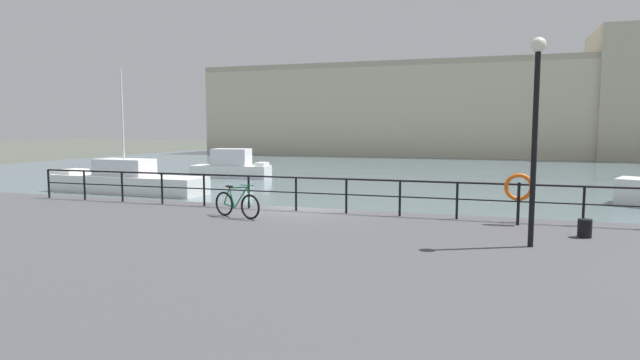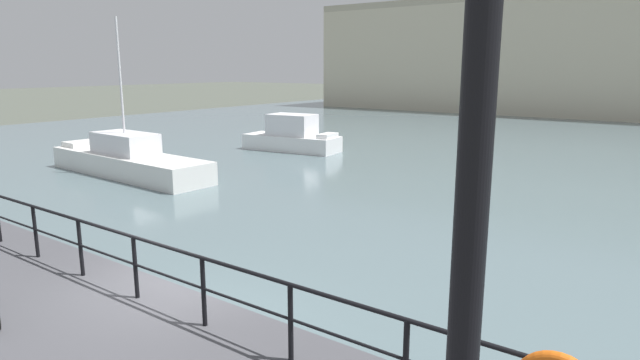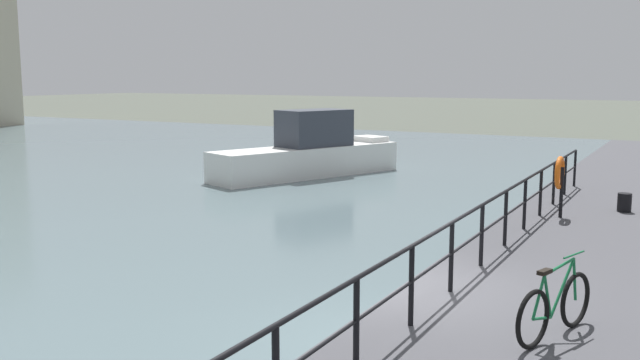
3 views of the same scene
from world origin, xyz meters
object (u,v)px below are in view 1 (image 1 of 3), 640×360
harbor_building (494,108)px  quay_lamp_post (536,114)px  parked_bicycle (237,204)px  mooring_bollard (585,228)px  moored_small_launch (232,166)px  life_ring_stand (519,189)px  moored_red_daysailer (126,181)px

harbor_building → quay_lamp_post: bearing=-89.4°
parked_bicycle → quay_lamp_post: quay_lamp_post is taller
parked_bicycle → mooring_bollard: 9.16m
moored_small_launch → quay_lamp_post: (18.78, -22.03, 3.10)m
harbor_building → life_ring_stand: size_ratio=44.94×
moored_small_launch → parked_bicycle: (10.92, -20.63, 0.60)m
moored_small_launch → moored_red_daysailer: moored_red_daysailer is taller
parked_bicycle → quay_lamp_post: bearing=7.8°
moored_red_daysailer → quay_lamp_post: moored_red_daysailer is taller
harbor_building → mooring_bollard: size_ratio=142.68×
moored_small_launch → parked_bicycle: 23.35m
moored_small_launch → quay_lamp_post: bearing=-56.5°
mooring_bollard → quay_lamp_post: quay_lamp_post is taller
harbor_building → mooring_bollard: (1.88, -55.64, -4.77)m
moored_small_launch → parked_bicycle: moored_small_launch is taller
parked_bicycle → life_ring_stand: (7.72, 1.30, 0.59)m
quay_lamp_post → mooring_bollard: bearing=48.1°
parked_bicycle → life_ring_stand: size_ratio=1.22×
mooring_bollard → quay_lamp_post: bearing=-131.9°
harbor_building → parked_bicycle: size_ratio=36.87×
harbor_building → mooring_bollard: 55.88m
mooring_bollard → life_ring_stand: life_ring_stand is taller
mooring_bollard → life_ring_stand: (-1.44, 1.26, 0.75)m
moored_small_launch → harbor_building: bearing=55.6°
moored_red_daysailer → parked_bicycle: bearing=141.3°
parked_bicycle → quay_lamp_post: 8.37m
harbor_building → parked_bicycle: harbor_building is taller
moored_red_daysailer → parked_bicycle: size_ratio=5.55×
life_ring_stand → moored_small_launch: bearing=134.0°
moored_red_daysailer → parked_bicycle: 16.37m
moored_small_launch → life_ring_stand: (18.64, -19.33, 1.18)m
harbor_building → parked_bicycle: bearing=-97.4°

